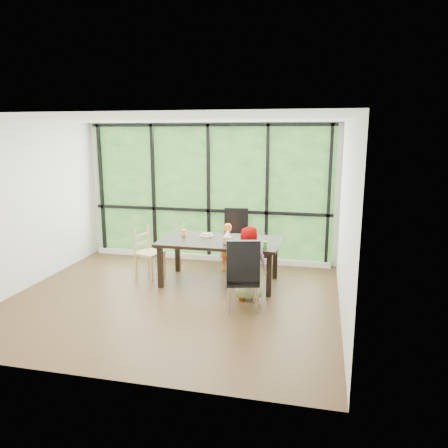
% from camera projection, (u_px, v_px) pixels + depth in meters
% --- Properties ---
extents(ground, '(5.00, 5.00, 0.00)m').
position_uv_depth(ground, '(173.00, 299.00, 6.63)').
color(ground, black).
rests_on(ground, ground).
extents(back_wall, '(5.00, 0.00, 5.00)m').
position_uv_depth(back_wall, '(209.00, 193.00, 8.50)').
color(back_wall, silver).
rests_on(back_wall, ground).
extents(foliage_backdrop, '(4.80, 0.02, 2.65)m').
position_uv_depth(foliage_backdrop, '(209.00, 193.00, 8.48)').
color(foliage_backdrop, '#225120').
rests_on(foliage_backdrop, back_wall).
extents(window_mullions, '(4.80, 0.06, 2.65)m').
position_uv_depth(window_mullions, '(209.00, 193.00, 8.44)').
color(window_mullions, black).
rests_on(window_mullions, back_wall).
extents(window_sill, '(4.80, 0.12, 0.10)m').
position_uv_depth(window_sill, '(209.00, 257.00, 8.67)').
color(window_sill, silver).
rests_on(window_sill, ground).
extents(dining_table, '(2.08, 1.25, 0.75)m').
position_uv_depth(dining_table, '(220.00, 262.00, 7.28)').
color(dining_table, black).
rests_on(dining_table, ground).
extents(chair_window_leather, '(0.51, 0.51, 1.08)m').
position_uv_depth(chair_window_leather, '(235.00, 238.00, 8.23)').
color(chair_window_leather, black).
rests_on(chair_window_leather, ground).
extents(chair_interior_leather, '(0.56, 0.56, 1.08)m').
position_uv_depth(chair_interior_leather, '(242.00, 274.00, 6.13)').
color(chair_interior_leather, black).
rests_on(chair_interior_leather, ground).
extents(chair_end_beech, '(0.50, 0.52, 0.90)m').
position_uv_depth(chair_end_beech, '(150.00, 253.00, 7.53)').
color(chair_end_beech, tan).
rests_on(chair_end_beech, ground).
extents(child_toddler, '(0.35, 0.26, 0.90)m').
position_uv_depth(child_toddler, '(228.00, 248.00, 7.87)').
color(child_toddler, orange).
rests_on(child_toddler, ground).
extents(child_older, '(0.62, 0.47, 1.14)m').
position_uv_depth(child_older, '(248.00, 263.00, 6.54)').
color(child_older, gray).
rests_on(child_older, ground).
extents(placemat, '(0.40, 0.30, 0.01)m').
position_uv_depth(placemat, '(247.00, 245.00, 6.84)').
color(placemat, tan).
rests_on(placemat, dining_table).
extents(plate_far, '(0.23, 0.23, 0.01)m').
position_uv_depth(plate_far, '(206.00, 235.00, 7.49)').
color(plate_far, white).
rests_on(plate_far, dining_table).
extents(plate_near, '(0.27, 0.27, 0.02)m').
position_uv_depth(plate_near, '(250.00, 245.00, 6.82)').
color(plate_near, white).
rests_on(plate_near, dining_table).
extents(orange_cup, '(0.07, 0.07, 0.11)m').
position_uv_depth(orange_cup, '(184.00, 233.00, 7.50)').
color(orange_cup, orange).
rests_on(orange_cup, dining_table).
extents(green_cup, '(0.07, 0.07, 0.10)m').
position_uv_depth(green_cup, '(265.00, 244.00, 6.71)').
color(green_cup, green).
rests_on(green_cup, dining_table).
extents(tissue_box, '(0.13, 0.13, 0.11)m').
position_uv_depth(tissue_box, '(228.00, 240.00, 6.97)').
color(tissue_box, tan).
rests_on(tissue_box, dining_table).
extents(crepe_rolls_far, '(0.20, 0.12, 0.04)m').
position_uv_depth(crepe_rolls_far, '(206.00, 234.00, 7.49)').
color(crepe_rolls_far, tan).
rests_on(crepe_rolls_far, plate_far).
extents(crepe_rolls_near, '(0.15, 0.12, 0.04)m').
position_uv_depth(crepe_rolls_near, '(250.00, 244.00, 6.82)').
color(crepe_rolls_near, tan).
rests_on(crepe_rolls_near, plate_near).
extents(straw_white, '(0.01, 0.04, 0.20)m').
position_uv_depth(straw_white, '(184.00, 227.00, 7.48)').
color(straw_white, white).
rests_on(straw_white, orange_cup).
extents(straw_pink, '(0.01, 0.04, 0.20)m').
position_uv_depth(straw_pink, '(265.00, 239.00, 6.69)').
color(straw_pink, pink).
rests_on(straw_pink, green_cup).
extents(tissue, '(0.12, 0.12, 0.11)m').
position_uv_depth(tissue, '(228.00, 233.00, 6.95)').
color(tissue, white).
rests_on(tissue, tissue_box).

